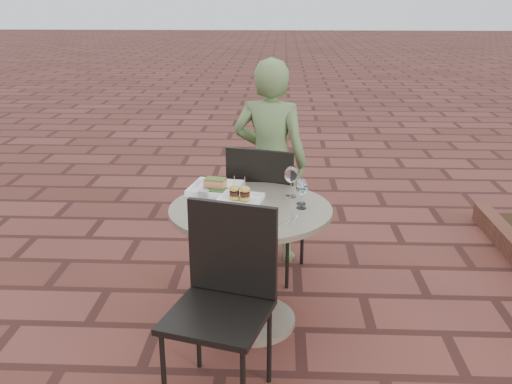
{
  "coord_description": "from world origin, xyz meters",
  "views": [
    {
      "loc": [
        -0.12,
        -2.87,
        1.84
      ],
      "look_at": [
        -0.26,
        0.06,
        0.82
      ],
      "focal_mm": 40.0,
      "sensor_mm": 36.0,
      "label": 1
    }
  ],
  "objects_px": {
    "chair_far": "(264,202)",
    "diner": "(270,162)",
    "plate_salmon": "(215,187)",
    "chair_near": "(225,287)",
    "plate_tuna": "(251,223)",
    "cafe_table": "(251,248)",
    "plate_sliders": "(240,197)"
  },
  "relations": [
    {
      "from": "diner",
      "to": "chair_far",
      "type": "bearing_deg",
      "value": 97.95
    },
    {
      "from": "chair_near",
      "to": "diner",
      "type": "height_order",
      "value": "diner"
    },
    {
      "from": "diner",
      "to": "chair_near",
      "type": "bearing_deg",
      "value": 96.14
    },
    {
      "from": "plate_salmon",
      "to": "diner",
      "type": "bearing_deg",
      "value": 64.17
    },
    {
      "from": "chair_far",
      "to": "plate_tuna",
      "type": "height_order",
      "value": "chair_far"
    },
    {
      "from": "cafe_table",
      "to": "plate_tuna",
      "type": "distance_m",
      "value": 0.37
    },
    {
      "from": "diner",
      "to": "plate_tuna",
      "type": "relative_size",
      "value": 5.32
    },
    {
      "from": "chair_near",
      "to": "chair_far",
      "type": "bearing_deg",
      "value": 98.67
    },
    {
      "from": "chair_near",
      "to": "plate_salmon",
      "type": "bearing_deg",
      "value": 115.09
    },
    {
      "from": "chair_near",
      "to": "plate_sliders",
      "type": "xyz_separation_m",
      "value": [
        0.02,
        0.66,
        0.21
      ]
    },
    {
      "from": "cafe_table",
      "to": "plate_sliders",
      "type": "height_order",
      "value": "plate_sliders"
    },
    {
      "from": "cafe_table",
      "to": "plate_tuna",
      "type": "relative_size",
      "value": 3.3
    },
    {
      "from": "chair_near",
      "to": "plate_tuna",
      "type": "height_order",
      "value": "chair_near"
    },
    {
      "from": "plate_salmon",
      "to": "plate_tuna",
      "type": "bearing_deg",
      "value": -65.26
    },
    {
      "from": "chair_far",
      "to": "diner",
      "type": "distance_m",
      "value": 0.38
    },
    {
      "from": "plate_salmon",
      "to": "plate_sliders",
      "type": "xyz_separation_m",
      "value": [
        0.16,
        -0.19,
        0.01
      ]
    },
    {
      "from": "plate_sliders",
      "to": "plate_tuna",
      "type": "relative_size",
      "value": 1.04
    },
    {
      "from": "diner",
      "to": "plate_sliders",
      "type": "relative_size",
      "value": 5.12
    },
    {
      "from": "cafe_table",
      "to": "plate_tuna",
      "type": "xyz_separation_m",
      "value": [
        0.02,
        -0.26,
        0.26
      ]
    },
    {
      "from": "plate_salmon",
      "to": "chair_far",
      "type": "bearing_deg",
      "value": 47.72
    },
    {
      "from": "cafe_table",
      "to": "chair_far",
      "type": "bearing_deg",
      "value": 84.18
    },
    {
      "from": "chair_near",
      "to": "plate_sliders",
      "type": "relative_size",
      "value": 3.28
    },
    {
      "from": "plate_salmon",
      "to": "plate_tuna",
      "type": "relative_size",
      "value": 1.22
    },
    {
      "from": "cafe_table",
      "to": "plate_salmon",
      "type": "distance_m",
      "value": 0.44
    },
    {
      "from": "cafe_table",
      "to": "plate_sliders",
      "type": "bearing_deg",
      "value": 129.64
    },
    {
      "from": "cafe_table",
      "to": "diner",
      "type": "bearing_deg",
      "value": 84.49
    },
    {
      "from": "cafe_table",
      "to": "plate_salmon",
      "type": "relative_size",
      "value": 2.69
    },
    {
      "from": "chair_near",
      "to": "plate_salmon",
      "type": "relative_size",
      "value": 2.78
    },
    {
      "from": "chair_near",
      "to": "plate_tuna",
      "type": "bearing_deg",
      "value": 87.47
    },
    {
      "from": "chair_near",
      "to": "plate_sliders",
      "type": "height_order",
      "value": "chair_near"
    },
    {
      "from": "chair_far",
      "to": "diner",
      "type": "bearing_deg",
      "value": -78.35
    },
    {
      "from": "chair_far",
      "to": "plate_salmon",
      "type": "height_order",
      "value": "chair_far"
    }
  ]
}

